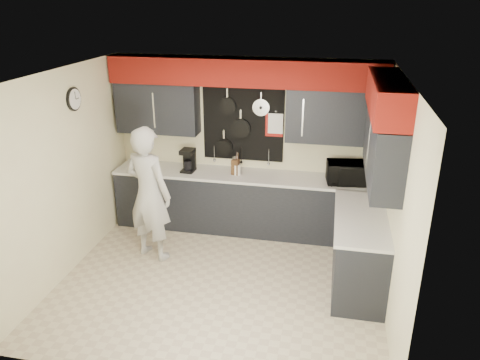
% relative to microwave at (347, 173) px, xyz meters
% --- Properties ---
extents(ground, '(4.00, 4.00, 0.00)m').
position_rel_microwave_xyz_m(ground, '(-1.51, -1.40, -1.07)').
color(ground, beige).
rests_on(ground, ground).
extents(back_wall_assembly, '(4.00, 0.36, 2.60)m').
position_rel_microwave_xyz_m(back_wall_assembly, '(-1.50, 0.20, 0.94)').
color(back_wall_assembly, '#EDEBB7').
rests_on(back_wall_assembly, ground).
extents(right_wall_assembly, '(0.36, 3.50, 2.60)m').
position_rel_microwave_xyz_m(right_wall_assembly, '(0.34, -1.13, 0.87)').
color(right_wall_assembly, '#EDEBB7').
rests_on(right_wall_assembly, ground).
extents(left_wall_assembly, '(0.05, 3.50, 2.60)m').
position_rel_microwave_xyz_m(left_wall_assembly, '(-3.50, -1.38, 0.26)').
color(left_wall_assembly, '#EDEBB7').
rests_on(left_wall_assembly, ground).
extents(base_cabinets, '(3.95, 2.20, 0.92)m').
position_rel_microwave_xyz_m(base_cabinets, '(-1.02, -0.27, -0.62)').
color(base_cabinets, black).
rests_on(base_cabinets, ground).
extents(microwave, '(0.60, 0.45, 0.31)m').
position_rel_microwave_xyz_m(microwave, '(0.00, 0.00, 0.00)').
color(microwave, black).
rests_on(microwave, base_cabinets).
extents(knife_block, '(0.12, 0.12, 0.23)m').
position_rel_microwave_xyz_m(knife_block, '(-1.61, 0.02, -0.04)').
color(knife_block, '#3D2113').
rests_on(knife_block, base_cabinets).
extents(utensil_crock, '(0.12, 0.12, 0.15)m').
position_rel_microwave_xyz_m(utensil_crock, '(-1.59, 0.02, -0.08)').
color(utensil_crock, silver).
rests_on(utensil_crock, base_cabinets).
extents(coffee_maker, '(0.20, 0.24, 0.35)m').
position_rel_microwave_xyz_m(coffee_maker, '(-2.34, 0.03, 0.03)').
color(coffee_maker, black).
rests_on(coffee_maker, base_cabinets).
extents(person, '(0.79, 0.64, 1.87)m').
position_rel_microwave_xyz_m(person, '(-2.58, -0.97, -0.14)').
color(person, '#BABAB7').
rests_on(person, ground).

